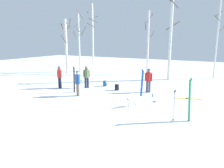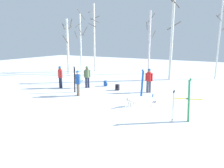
{
  "view_description": "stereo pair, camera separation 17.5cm",
  "coord_description": "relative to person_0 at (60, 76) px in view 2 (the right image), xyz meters",
  "views": [
    {
      "loc": [
        6.65,
        -9.52,
        3.68
      ],
      "look_at": [
        0.57,
        1.62,
        1.0
      ],
      "focal_mm": 33.53,
      "sensor_mm": 36.0,
      "label": 1
    },
    {
      "loc": [
        6.8,
        -9.44,
        3.68
      ],
      "look_at": [
        0.57,
        1.62,
        1.0
      ],
      "focal_mm": 33.53,
      "sensor_mm": 36.0,
      "label": 2
    }
  ],
  "objects": [
    {
      "name": "person_1",
      "position": [
        1.78,
        1.07,
        0.0
      ],
      "size": [
        0.4,
        0.4,
        1.72
      ],
      "color": "#1E2338",
      "rests_on": "ground_plane"
    },
    {
      "name": "person_2",
      "position": [
        6.47,
        2.01,
        0.0
      ],
      "size": [
        0.51,
        0.34,
        1.72
      ],
      "color": "#4C4C56",
      "rests_on": "ground_plane"
    },
    {
      "name": "ground_plane",
      "position": [
        4.53,
        -2.49,
        -0.98
      ],
      "size": [
        60.0,
        60.0,
        0.0
      ],
      "primitive_type": "plane",
      "color": "white"
    },
    {
      "name": "ski_pair_lying_1",
      "position": [
        9.27,
        1.6,
        -0.97
      ],
      "size": [
        1.69,
        0.68,
        0.05
      ],
      "color": "yellow",
      "rests_on": "ground_plane"
    },
    {
      "name": "dog",
      "position": [
        6.76,
        -1.59,
        -0.59
      ],
      "size": [
        0.42,
        0.85,
        0.57
      ],
      "color": "beige",
      "rests_on": "ground_plane"
    },
    {
      "name": "ski_poles_0",
      "position": [
        9.3,
        -2.71,
        -0.19
      ],
      "size": [
        0.07,
        0.27,
        1.48
      ],
      "color": "#B2B2BC",
      "rests_on": "ground_plane"
    },
    {
      "name": "birch_tree_4",
      "position": [
        6.5,
        7.76,
        3.05
      ],
      "size": [
        1.28,
        1.31,
        7.77
      ],
      "color": "silver",
      "rests_on": "ground_plane"
    },
    {
      "name": "birch_tree_1",
      "position": [
        -3.82,
        7.61,
        2.53
      ],
      "size": [
        1.58,
        1.59,
        6.99
      ],
      "color": "silver",
      "rests_on": "ground_plane"
    },
    {
      "name": "person_0",
      "position": [
        0.0,
        0.0,
        0.0
      ],
      "size": [
        0.5,
        0.34,
        1.72
      ],
      "color": "#1E2338",
      "rests_on": "ground_plane"
    },
    {
      "name": "birch_tree_5",
      "position": [
        10.25,
        10.37,
        2.77
      ],
      "size": [
        1.1,
        1.1,
        7.36
      ],
      "color": "silver",
      "rests_on": "ground_plane"
    },
    {
      "name": "person_3",
      "position": [
        2.67,
        -1.18,
        0.0
      ],
      "size": [
        0.45,
        0.34,
        1.72
      ],
      "color": "#72604C",
      "rests_on": "ground_plane"
    },
    {
      "name": "ski_pair_planted_2",
      "position": [
        1.85,
        -0.54,
        -0.06
      ],
      "size": [
        0.18,
        0.05,
        1.86
      ],
      "color": "black",
      "rests_on": "ground_plane"
    },
    {
      "name": "ski_pair_lying_0",
      "position": [
        7.64,
        -0.18,
        -0.97
      ],
      "size": [
        0.45,
        1.76,
        0.05
      ],
      "color": "white",
      "rests_on": "ground_plane"
    },
    {
      "name": "backpack_0",
      "position": [
        4.21,
        1.51,
        -0.77
      ],
      "size": [
        0.26,
        0.29,
        0.44
      ],
      "color": "black",
      "rests_on": "ground_plane"
    },
    {
      "name": "birch_tree_2",
      "position": [
        -2.87,
        8.99,
        3.04
      ],
      "size": [
        1.46,
        1.48,
        7.75
      ],
      "color": "silver",
      "rests_on": "ground_plane"
    },
    {
      "name": "ski_pair_planted_1",
      "position": [
        6.44,
        0.81,
        -0.09
      ],
      "size": [
        0.18,
        0.14,
        1.8
      ],
      "color": "blue",
      "rests_on": "ground_plane"
    },
    {
      "name": "ski_pair_planted_0",
      "position": [
        9.89,
        -2.27,
        0.02
      ],
      "size": [
        0.2,
        0.2,
        2.01
      ],
      "color": "green",
      "rests_on": "ground_plane"
    },
    {
      "name": "backpack_1",
      "position": [
        2.7,
        2.29,
        -0.77
      ],
      "size": [
        0.34,
        0.32,
        0.44
      ],
      "color": "#1E4C99",
      "rests_on": "ground_plane"
    },
    {
      "name": "water_bottle_0",
      "position": [
        7.15,
        0.96,
        -0.88
      ],
      "size": [
        0.07,
        0.07,
        0.21
      ],
      "color": "#1E72BF",
      "rests_on": "ground_plane"
    },
    {
      "name": "birch_tree_3",
      "position": [
        3.5,
        10.26,
        2.49
      ],
      "size": [
        1.18,
        1.17,
        6.74
      ],
      "color": "silver",
      "rests_on": "ground_plane"
    },
    {
      "name": "birch_tree_0",
      "position": [
        -4.21,
        5.81,
        2.1
      ],
      "size": [
        1.26,
        1.27,
        5.91
      ],
      "color": "silver",
      "rests_on": "ground_plane"
    }
  ]
}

